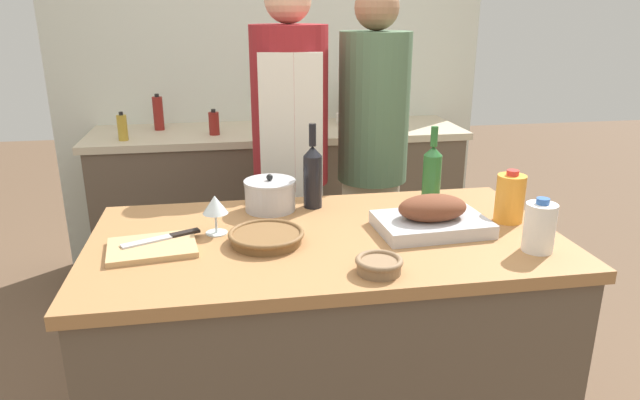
{
  "coord_description": "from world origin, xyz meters",
  "views": [
    {
      "loc": [
        -0.31,
        -1.71,
        1.6
      ],
      "look_at": [
        0.0,
        0.12,
        0.98
      ],
      "focal_mm": 32.0,
      "sensor_mm": 36.0,
      "label": 1
    }
  ],
  "objects_px": {
    "wicker_basket": "(266,237)",
    "condiment_bottle_extra": "(158,113)",
    "knife_chef": "(164,237)",
    "condiment_bottle_tall": "(214,123)",
    "roasting_pan": "(432,217)",
    "cutting_board": "(152,248)",
    "person_cook_guest": "(373,153)",
    "milk_jug": "(540,227)",
    "stock_pot": "(270,195)",
    "wine_glass_left": "(215,206)",
    "person_cook_aproned": "(291,154)",
    "juice_jug": "(510,198)",
    "mixing_bowl": "(379,265)",
    "condiment_bottle_short": "(122,128)",
    "wine_bottle_green": "(432,172)",
    "stand_mixer": "(353,100)",
    "wine_bottle_dark": "(313,175)"
  },
  "relations": [
    {
      "from": "condiment_bottle_extra",
      "to": "condiment_bottle_short",
      "type": "bearing_deg",
      "value": -122.26
    },
    {
      "from": "wine_bottle_green",
      "to": "stand_mixer",
      "type": "bearing_deg",
      "value": 89.8
    },
    {
      "from": "wicker_basket",
      "to": "mixing_bowl",
      "type": "height_order",
      "value": "mixing_bowl"
    },
    {
      "from": "wicker_basket",
      "to": "juice_jug",
      "type": "height_order",
      "value": "juice_jug"
    },
    {
      "from": "stock_pot",
      "to": "person_cook_guest",
      "type": "relative_size",
      "value": 0.11
    },
    {
      "from": "cutting_board",
      "to": "person_cook_guest",
      "type": "distance_m",
      "value": 1.29
    },
    {
      "from": "cutting_board",
      "to": "roasting_pan",
      "type": "bearing_deg",
      "value": 0.92
    },
    {
      "from": "stock_pot",
      "to": "condiment_bottle_extra",
      "type": "height_order",
      "value": "condiment_bottle_extra"
    },
    {
      "from": "juice_jug",
      "to": "condiment_bottle_extra",
      "type": "relative_size",
      "value": 0.88
    },
    {
      "from": "wine_bottle_green",
      "to": "condiment_bottle_tall",
      "type": "relative_size",
      "value": 2.01
    },
    {
      "from": "person_cook_guest",
      "to": "knife_chef",
      "type": "bearing_deg",
      "value": -116.47
    },
    {
      "from": "cutting_board",
      "to": "stand_mixer",
      "type": "height_order",
      "value": "stand_mixer"
    },
    {
      "from": "stock_pot",
      "to": "cutting_board",
      "type": "bearing_deg",
      "value": -141.1
    },
    {
      "from": "condiment_bottle_extra",
      "to": "person_cook_guest",
      "type": "bearing_deg",
      "value": -37.81
    },
    {
      "from": "milk_jug",
      "to": "condiment_bottle_tall",
      "type": "xyz_separation_m",
      "value": [
        -0.98,
        1.73,
        0.02
      ]
    },
    {
      "from": "wine_bottle_dark",
      "to": "condiment_bottle_short",
      "type": "xyz_separation_m",
      "value": [
        -0.85,
        1.14,
        -0.02
      ]
    },
    {
      "from": "cutting_board",
      "to": "condiment_bottle_extra",
      "type": "bearing_deg",
      "value": 94.55
    },
    {
      "from": "condiment_bottle_short",
      "to": "knife_chef",
      "type": "bearing_deg",
      "value": -76.76
    },
    {
      "from": "mixing_bowl",
      "to": "juice_jug",
      "type": "relative_size",
      "value": 0.74
    },
    {
      "from": "milk_jug",
      "to": "stand_mixer",
      "type": "bearing_deg",
      "value": 94.51
    },
    {
      "from": "knife_chef",
      "to": "condiment_bottle_short",
      "type": "height_order",
      "value": "condiment_bottle_short"
    },
    {
      "from": "wine_bottle_green",
      "to": "person_cook_guest",
      "type": "xyz_separation_m",
      "value": [
        -0.08,
        0.58,
        -0.06
      ]
    },
    {
      "from": "cutting_board",
      "to": "juice_jug",
      "type": "distance_m",
      "value": 1.2
    },
    {
      "from": "stock_pot",
      "to": "juice_jug",
      "type": "height_order",
      "value": "juice_jug"
    },
    {
      "from": "stock_pot",
      "to": "wine_bottle_dark",
      "type": "bearing_deg",
      "value": 2.18
    },
    {
      "from": "knife_chef",
      "to": "stock_pot",
      "type": "bearing_deg",
      "value": 36.84
    },
    {
      "from": "wine_glass_left",
      "to": "person_cook_guest",
      "type": "height_order",
      "value": "person_cook_guest"
    },
    {
      "from": "cutting_board",
      "to": "condiment_bottle_extra",
      "type": "distance_m",
      "value": 1.73
    },
    {
      "from": "stock_pot",
      "to": "wine_glass_left",
      "type": "height_order",
      "value": "stock_pot"
    },
    {
      "from": "roasting_pan",
      "to": "wicker_basket",
      "type": "xyz_separation_m",
      "value": [
        -0.55,
        -0.02,
        -0.03
      ]
    },
    {
      "from": "knife_chef",
      "to": "person_cook_aproned",
      "type": "relative_size",
      "value": 0.14
    },
    {
      "from": "wicker_basket",
      "to": "condiment_bottle_extra",
      "type": "distance_m",
      "value": 1.8
    },
    {
      "from": "stock_pot",
      "to": "condiment_bottle_short",
      "type": "xyz_separation_m",
      "value": [
        -0.69,
        1.15,
        0.05
      ]
    },
    {
      "from": "wicker_basket",
      "to": "person_cook_guest",
      "type": "bearing_deg",
      "value": 57.26
    },
    {
      "from": "milk_jug",
      "to": "person_cook_aproned",
      "type": "bearing_deg",
      "value": 120.73
    },
    {
      "from": "knife_chef",
      "to": "condiment_bottle_tall",
      "type": "height_order",
      "value": "condiment_bottle_tall"
    },
    {
      "from": "milk_jug",
      "to": "condiment_bottle_extra",
      "type": "bearing_deg",
      "value": 124.07
    },
    {
      "from": "wine_bottle_dark",
      "to": "person_cook_aproned",
      "type": "xyz_separation_m",
      "value": [
        -0.02,
        0.55,
        -0.05
      ]
    },
    {
      "from": "juice_jug",
      "to": "person_cook_guest",
      "type": "bearing_deg",
      "value": 107.72
    },
    {
      "from": "mixing_bowl",
      "to": "person_cook_guest",
      "type": "distance_m",
      "value": 1.2
    },
    {
      "from": "person_cook_guest",
      "to": "wine_bottle_green",
      "type": "bearing_deg",
      "value": -62.14
    },
    {
      "from": "roasting_pan",
      "to": "condiment_bottle_short",
      "type": "xyz_separation_m",
      "value": [
        -1.2,
        1.45,
        0.06
      ]
    },
    {
      "from": "wine_glass_left",
      "to": "person_cook_aproned",
      "type": "bearing_deg",
      "value": 66.05
    },
    {
      "from": "roasting_pan",
      "to": "cutting_board",
      "type": "xyz_separation_m",
      "value": [
        -0.9,
        -0.01,
        -0.04
      ]
    },
    {
      "from": "juice_jug",
      "to": "condiment_bottle_short",
      "type": "bearing_deg",
      "value": 136.75
    },
    {
      "from": "roasting_pan",
      "to": "wine_bottle_green",
      "type": "xyz_separation_m",
      "value": [
        0.11,
        0.3,
        0.07
      ]
    },
    {
      "from": "wicker_basket",
      "to": "condiment_bottle_short",
      "type": "bearing_deg",
      "value": 113.93
    },
    {
      "from": "cutting_board",
      "to": "wine_bottle_green",
      "type": "relative_size",
      "value": 0.99
    },
    {
      "from": "condiment_bottle_tall",
      "to": "person_cook_guest",
      "type": "bearing_deg",
      "value": -40.31
    },
    {
      "from": "person_cook_aproned",
      "to": "person_cook_guest",
      "type": "relative_size",
      "value": 1.02
    }
  ]
}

